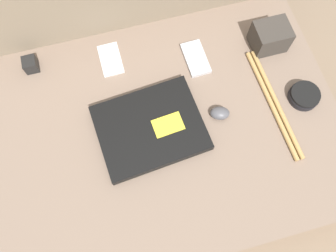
{
  "coord_description": "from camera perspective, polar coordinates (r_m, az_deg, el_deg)",
  "views": [
    {
      "loc": [
        -0.09,
        -0.32,
        1.08
      ],
      "look_at": [
        0.0,
        0.0,
        0.14
      ],
      "focal_mm": 35.0,
      "sensor_mm": 36.0,
      "label": 1
    }
  ],
  "objects": [
    {
      "name": "charger_brick",
      "position": [
        1.17,
        -22.81,
        9.86
      ],
      "size": [
        0.04,
        0.05,
        0.04
      ],
      "color": "black",
      "rests_on": "couch_seat"
    },
    {
      "name": "couch_seat",
      "position": [
        1.07,
        0.0,
        -1.48
      ],
      "size": [
        1.08,
        0.79,
        0.12
      ],
      "color": "#7A6656",
      "rests_on": "ground_plane"
    },
    {
      "name": "phone_black",
      "position": [
        1.13,
        -9.96,
        11.36
      ],
      "size": [
        0.07,
        0.12,
        0.01
      ],
      "rotation": [
        0.0,
        0.0,
        0.01
      ],
      "color": "silver",
      "rests_on": "couch_seat"
    },
    {
      "name": "camera_pouch",
      "position": [
        1.16,
        17.35,
        14.61
      ],
      "size": [
        0.11,
        0.09,
        0.09
      ],
      "color": "#38332D",
      "rests_on": "couch_seat"
    },
    {
      "name": "laptop",
      "position": [
        1.0,
        -3.1,
        -0.35
      ],
      "size": [
        0.34,
        0.28,
        0.03
      ],
      "rotation": [
        0.0,
        0.0,
        0.09
      ],
      "color": "black",
      "rests_on": "couch_seat"
    },
    {
      "name": "phone_silver",
      "position": [
        1.12,
        4.83,
        11.67
      ],
      "size": [
        0.07,
        0.13,
        0.01
      ],
      "rotation": [
        0.0,
        0.0,
        0.03
      ],
      "color": "#B7B7BC",
      "rests_on": "couch_seat"
    },
    {
      "name": "speaker_puck",
      "position": [
        1.12,
        22.64,
        4.9
      ],
      "size": [
        0.1,
        0.1,
        0.03
      ],
      "color": "black",
      "rests_on": "couch_seat"
    },
    {
      "name": "computer_mouse",
      "position": [
        1.03,
        9.0,
        2.27
      ],
      "size": [
        0.07,
        0.06,
        0.03
      ],
      "rotation": [
        0.0,
        0.0,
        -0.28
      ],
      "color": "#4C4C51",
      "rests_on": "couch_seat"
    },
    {
      "name": "drumstick_pair",
      "position": [
        1.09,
        17.94,
        3.83
      ],
      "size": [
        0.05,
        0.39,
        0.01
      ],
      "rotation": [
        0.0,
        0.0,
        0.04
      ],
      "color": "tan",
      "rests_on": "couch_seat"
    },
    {
      "name": "ground_plane",
      "position": [
        1.13,
        0.0,
        -2.46
      ],
      "size": [
        8.0,
        8.0,
        0.0
      ],
      "primitive_type": "plane",
      "color": "#7A6651"
    }
  ]
}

